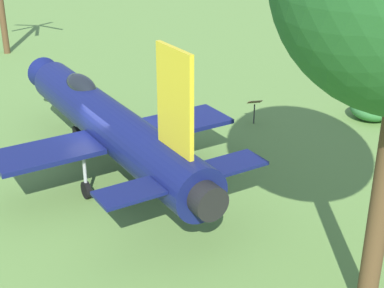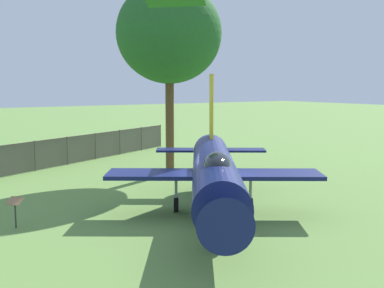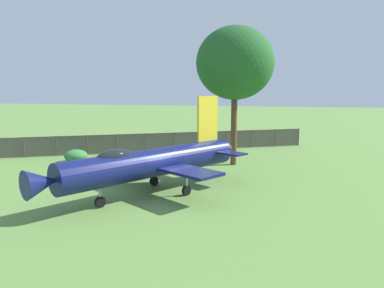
% 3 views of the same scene
% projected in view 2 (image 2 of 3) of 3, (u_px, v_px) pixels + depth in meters
% --- Properties ---
extents(ground_plane, '(200.00, 200.00, 0.00)m').
position_uv_depth(ground_plane, '(214.00, 220.00, 19.34)').
color(ground_plane, '#668E42').
extents(display_jet, '(10.09, 12.72, 5.74)m').
position_uv_depth(display_jet, '(215.00, 172.00, 18.74)').
color(display_jet, '#111951').
rests_on(display_jet, ground_plane).
extents(shade_tree, '(6.19, 5.72, 11.10)m').
position_uv_depth(shade_tree, '(169.00, 34.00, 28.38)').
color(shade_tree, brown).
rests_on(shade_tree, ground_plane).
extents(info_plaque, '(0.67, 0.72, 1.14)m').
position_uv_depth(info_plaque, '(15.00, 205.00, 18.13)').
color(info_plaque, '#333333').
rests_on(info_plaque, ground_plane).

